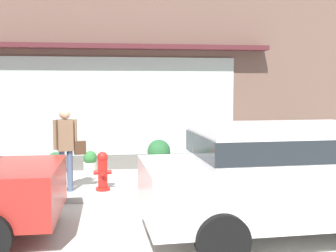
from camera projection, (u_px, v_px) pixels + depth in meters
ground_plane at (134, 197)px, 8.45m from camera, size 60.00×60.00×0.00m
curb_strip at (135, 197)px, 8.24m from camera, size 14.00×0.24×0.12m
storefront at (126, 74)px, 11.35m from camera, size 14.00×0.81×5.12m
fire_hydrant at (103, 171)px, 8.98m from camera, size 0.38×0.34×0.82m
pedestrian_with_handbag at (66, 143)px, 8.82m from camera, size 0.66×0.27×1.74m
parked_car_white at (292, 173)px, 6.16m from camera, size 4.50×2.06×1.64m
potted_plant_doorstep at (56, 162)px, 10.63m from camera, size 0.40×0.40×0.55m
potted_plant_corner_tall at (296, 149)px, 11.46m from camera, size 0.66×0.66×0.90m
potted_plant_window_center at (217, 158)px, 11.03m from camera, size 0.49×0.49×0.67m
potted_plant_low_front at (90, 163)px, 10.58m from camera, size 0.34×0.34×0.59m
potted_plant_by_entrance at (159, 155)px, 10.66m from camera, size 0.58×0.58×0.86m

